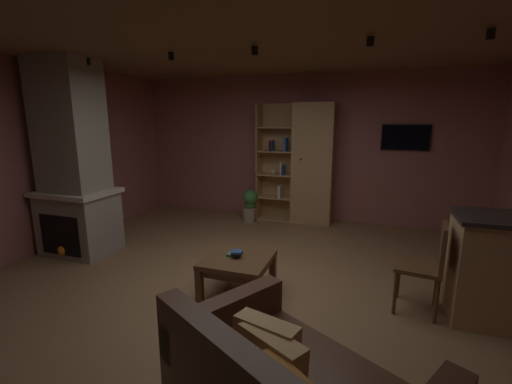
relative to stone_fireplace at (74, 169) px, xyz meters
The scene contains 19 objects.
floor 2.93m from the stone_fireplace, ahead, with size 6.39×6.17×0.02m, color olive.
wall_back 3.84m from the stone_fireplace, 46.47° to the left, with size 6.51×0.06×2.67m, color #9E5B56.
wall_left 0.68m from the stone_fireplace, 150.09° to the right, with size 0.06×6.17×2.67m, color #9E5B56.
ceiling 3.05m from the stone_fireplace, ahead, with size 6.39×6.17×0.02m, color brown.
window_pane_back 3.43m from the stone_fireplace, 53.19° to the left, with size 0.58×0.01×0.82m, color white.
stone_fireplace is the anchor object (origin of this frame).
bookshelf_cabinet 3.77m from the stone_fireplace, 41.74° to the left, with size 1.39×0.41×2.17m.
coffee_table 2.78m from the stone_fireplace, ahead, with size 0.69×0.70×0.44m.
table_book_0 2.68m from the stone_fireplace, ahead, with size 0.11×0.10×0.03m, color #387247.
table_book_1 2.74m from the stone_fireplace, ahead, with size 0.10×0.09×0.03m, color black.
table_book_2 2.74m from the stone_fireplace, 10.04° to the right, with size 0.11×0.11×0.02m, color #2D4C8C.
dining_chair 4.54m from the stone_fireplace, ahead, with size 0.48×0.48×0.92m.
potted_floor_plant 2.97m from the stone_fireplace, 50.53° to the left, with size 0.28×0.27×0.60m.
wall_mounted_tv 5.20m from the stone_fireplace, 31.59° to the left, with size 0.77×0.06×0.43m.
track_light_spot_0 1.45m from the stone_fireplace, ahead, with size 0.07×0.07×0.09m, color black.
track_light_spot_1 2.12m from the stone_fireplace, ahead, with size 0.07×0.07×0.09m, color black.
track_light_spot_2 2.98m from the stone_fireplace, ahead, with size 0.07×0.07×0.09m, color black.
track_light_spot_3 4.06m from the stone_fireplace, ahead, with size 0.07×0.07×0.09m, color black.
track_light_spot_4 5.00m from the stone_fireplace, ahead, with size 0.07×0.07×0.09m, color black.
Camera 1 is at (1.25, -3.31, 1.89)m, focal length 24.04 mm.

